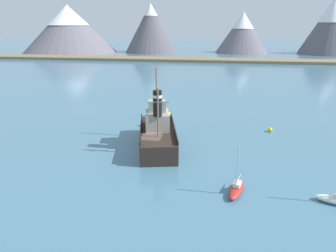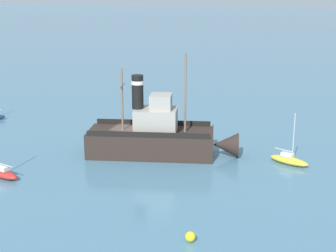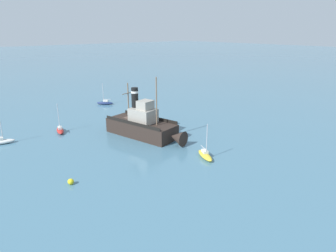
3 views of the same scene
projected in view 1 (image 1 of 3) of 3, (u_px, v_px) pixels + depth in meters
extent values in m
plane|color=#477289|center=(152.00, 155.00, 37.11)|extent=(600.00, 600.00, 0.00)
cone|color=slate|center=(69.00, 29.00, 167.06)|extent=(51.48, 51.48, 25.40)
cone|color=white|center=(67.00, 15.00, 164.68)|extent=(22.86, 22.86, 10.74)
cone|color=#56545B|center=(151.00, 28.00, 168.21)|extent=(29.41, 29.41, 26.38)
cone|color=white|center=(151.00, 9.00, 165.02)|extent=(7.88, 7.88, 6.73)
cone|color=slate|center=(242.00, 33.00, 166.43)|extent=(28.84, 28.84, 21.61)
cone|color=white|center=(243.00, 20.00, 164.33)|extent=(12.20, 12.20, 8.71)
cone|color=#56545B|center=(331.00, 26.00, 158.01)|extent=(30.80, 30.80, 29.01)
cone|color=white|center=(334.00, 9.00, 155.40)|extent=(14.42, 14.42, 12.93)
cube|color=#7A6B4C|center=(198.00, 60.00, 130.18)|extent=(240.00, 12.00, 1.20)
cube|color=#2D231E|center=(158.00, 138.00, 39.20)|extent=(6.85, 12.66, 2.40)
cone|color=#2D231E|center=(156.00, 121.00, 46.01)|extent=(2.81, 2.85, 2.35)
cube|color=#9E998E|center=(157.00, 120.00, 38.93)|extent=(3.78, 4.55, 2.20)
cube|color=#9E998E|center=(157.00, 106.00, 38.82)|extent=(2.57, 2.42, 1.40)
cylinder|color=black|center=(157.00, 103.00, 36.46)|extent=(1.10, 1.10, 3.20)
cylinder|color=silver|center=(157.00, 96.00, 36.17)|extent=(1.16, 1.16, 0.35)
cylinder|color=#75604C|center=(157.00, 95.00, 40.72)|extent=(0.20, 0.20, 7.50)
cylinder|color=#75604C|center=(158.00, 113.00, 35.30)|extent=(0.20, 0.20, 6.00)
cylinder|color=#75604C|center=(158.00, 102.00, 34.87)|extent=(2.57, 0.67, 0.12)
cube|color=black|center=(141.00, 128.00, 38.61)|extent=(2.54, 11.16, 0.50)
cube|color=black|center=(174.00, 127.00, 38.86)|extent=(2.54, 11.16, 0.50)
ellipsoid|color=#B22823|center=(236.00, 190.00, 28.58)|extent=(2.16, 3.96, 0.70)
cube|color=silver|center=(237.00, 184.00, 28.58)|extent=(0.93, 1.24, 0.36)
cylinder|color=#B7B7BC|center=(238.00, 168.00, 27.53)|extent=(0.10, 0.10, 4.20)
cylinder|color=#B7B7BC|center=(239.00, 179.00, 28.80)|extent=(0.60, 1.74, 0.08)
ellipsoid|color=gold|center=(165.00, 115.00, 51.85)|extent=(2.52, 3.92, 0.70)
cube|color=silver|center=(164.00, 113.00, 51.52)|extent=(1.03, 1.26, 0.36)
cylinder|color=#B7B7BC|center=(165.00, 101.00, 51.30)|extent=(0.10, 0.10, 4.20)
cylinder|color=#B7B7BC|center=(163.00, 111.00, 51.08)|extent=(0.79, 1.68, 0.08)
sphere|color=yellow|center=(270.00, 130.00, 44.87)|extent=(0.69, 0.69, 0.69)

